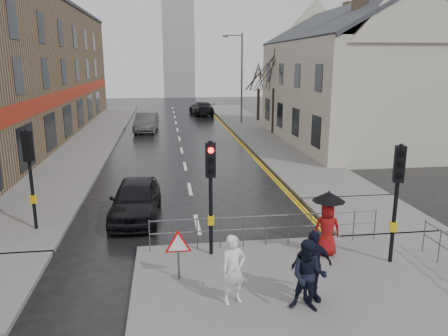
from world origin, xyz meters
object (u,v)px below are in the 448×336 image
object	(u,v)px
pedestrian_b	(309,276)
car_mid	(146,122)
pedestrian_a	(233,270)
car_parked	(136,199)
pedestrian_d	(312,266)
pedestrian_with_umbrella	(327,220)

from	to	relation	value
pedestrian_b	car_mid	xyz separation A→B (m)	(-4.62, 27.92, -0.21)
pedestrian_a	pedestrian_b	bearing A→B (deg)	-35.84
pedestrian_b	car_parked	bearing A→B (deg)	141.76
pedestrian_d	car_parked	xyz separation A→B (m)	(-4.47, 6.68, -0.29)
car_parked	car_mid	xyz separation A→B (m)	(-0.36, 20.84, 0.05)
pedestrian_a	pedestrian_with_umbrella	xyz separation A→B (m)	(3.11, 2.23, 0.25)
pedestrian_b	car_parked	xyz separation A→B (m)	(-4.26, 7.09, -0.26)
car_mid	pedestrian_a	bearing A→B (deg)	-79.06
pedestrian_d	car_mid	size ratio (longest dim) A/B	0.37
pedestrian_d	car_mid	world-z (taller)	pedestrian_d
pedestrian_a	car_mid	xyz separation A→B (m)	(-3.00, 27.38, -0.20)
pedestrian_with_umbrella	car_mid	bearing A→B (deg)	103.64
pedestrian_with_umbrella	car_mid	xyz separation A→B (m)	(-6.10, 25.16, -0.45)
car_parked	pedestrian_with_umbrella	bearing A→B (deg)	-34.19
pedestrian_with_umbrella	car_parked	world-z (taller)	pedestrian_with_umbrella
car_mid	car_parked	bearing A→B (deg)	-84.30
pedestrian_a	pedestrian_d	distance (m)	1.84
pedestrian_with_umbrella	car_parked	bearing A→B (deg)	143.04
pedestrian_d	car_parked	size ratio (longest dim) A/B	0.41
pedestrian_a	car_parked	bearing A→B (deg)	94.56
pedestrian_b	pedestrian_with_umbrella	world-z (taller)	pedestrian_with_umbrella
pedestrian_with_umbrella	car_parked	distance (m)	7.20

